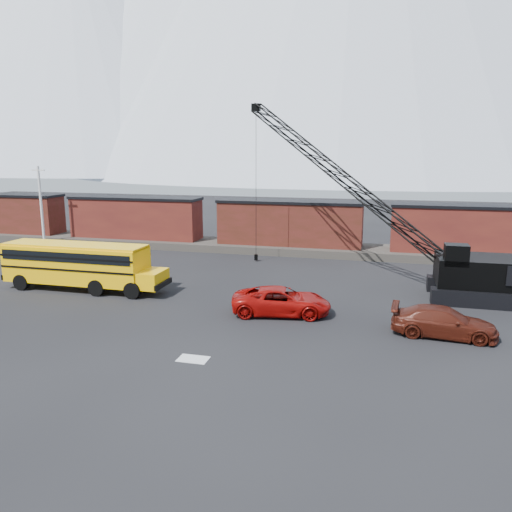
{
  "coord_description": "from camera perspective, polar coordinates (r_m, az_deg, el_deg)",
  "views": [
    {
      "loc": [
        8.65,
        -23.94,
        9.26
      ],
      "look_at": [
        1.07,
        5.24,
        3.0
      ],
      "focal_mm": 35.0,
      "sensor_mm": 36.0,
      "label": 1
    }
  ],
  "objects": [
    {
      "name": "ground",
      "position": [
        27.09,
        -5.04,
        -8.31
      ],
      "size": [
        160.0,
        160.0,
        0.0
      ],
      "primitive_type": "plane",
      "color": "black",
      "rests_on": "ground"
    },
    {
      "name": "gravel_berm",
      "position": [
        47.59,
        3.83,
        0.91
      ],
      "size": [
        120.0,
        5.0,
        0.7
      ],
      "primitive_type": "cube",
      "color": "#433D37",
      "rests_on": "ground"
    },
    {
      "name": "boxcar_west_far",
      "position": [
        61.69,
        -26.87,
        4.42
      ],
      "size": [
        13.7,
        3.1,
        4.17
      ],
      "color": "#591D19",
      "rests_on": "gravel_berm"
    },
    {
      "name": "boxcar_west_near",
      "position": [
        52.54,
        -13.59,
        4.3
      ],
      "size": [
        13.7,
        3.1,
        4.17
      ],
      "color": "#491714",
      "rests_on": "gravel_berm"
    },
    {
      "name": "boxcar_mid",
      "position": [
        47.2,
        3.87,
        3.79
      ],
      "size": [
        13.7,
        3.1,
        4.17
      ],
      "color": "#591D19",
      "rests_on": "gravel_berm"
    },
    {
      "name": "boxcar_east_near",
      "position": [
        46.98,
        23.44,
        2.81
      ],
      "size": [
        13.7,
        3.1,
        4.17
      ],
      "color": "#491714",
      "rests_on": "gravel_berm"
    },
    {
      "name": "utility_pole",
      "position": [
        53.4,
        -23.33,
        5.29
      ],
      "size": [
        1.4,
        0.24,
        8.0
      ],
      "color": "silver",
      "rests_on": "ground"
    },
    {
      "name": "snow_patch",
      "position": [
        23.44,
        -7.19,
        -11.6
      ],
      "size": [
        1.4,
        0.9,
        0.02
      ],
      "primitive_type": "cube",
      "color": "silver",
      "rests_on": "ground"
    },
    {
      "name": "school_bus",
      "position": [
        36.09,
        -19.43,
        -0.89
      ],
      "size": [
        11.65,
        2.65,
        3.19
      ],
      "color": "#FFB905",
      "rests_on": "ground"
    },
    {
      "name": "red_pickup",
      "position": [
        29.16,
        2.93,
        -5.16
      ],
      "size": [
        6.07,
        3.52,
        1.59
      ],
      "primitive_type": "imported",
      "rotation": [
        0.0,
        0.0,
        1.73
      ],
      "color": "#9C0A07",
      "rests_on": "ground"
    },
    {
      "name": "maroon_suv",
      "position": [
        27.48,
        20.67,
        -7.08
      ],
      "size": [
        5.35,
        2.46,
        1.51
      ],
      "primitive_type": "imported",
      "rotation": [
        0.0,
        0.0,
        1.5
      ],
      "color": "#45150C",
      "rests_on": "ground"
    },
    {
      "name": "crawler_crane",
      "position": [
        37.37,
        9.73,
        8.93
      ],
      "size": [
        19.68,
        10.24,
        13.39
      ],
      "color": "black",
      "rests_on": "ground"
    }
  ]
}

